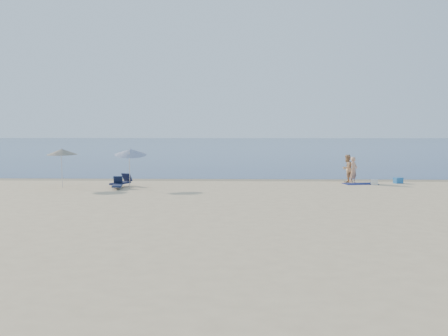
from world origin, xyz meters
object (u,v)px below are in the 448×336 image
(person_right, at_px, (347,168))
(umbrella_near, at_px, (131,152))
(blue_cooler, at_px, (398,180))
(person_left, at_px, (354,170))

(person_right, distance_m, umbrella_near, 13.08)
(blue_cooler, distance_m, umbrella_near, 15.86)
(person_right, bearing_deg, person_left, 67.19)
(person_left, distance_m, person_right, 0.72)
(person_left, height_order, person_right, person_right)
(person_left, distance_m, umbrella_near, 13.19)
(person_right, xyz_separation_m, umbrella_near, (-12.55, -3.51, 1.13))
(person_right, relative_size, blue_cooler, 3.43)
(person_left, distance_m, blue_cooler, 2.73)
(person_right, relative_size, umbrella_near, 0.73)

